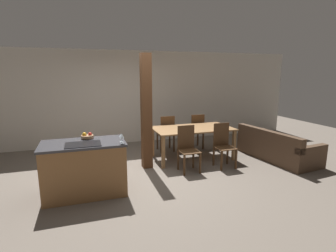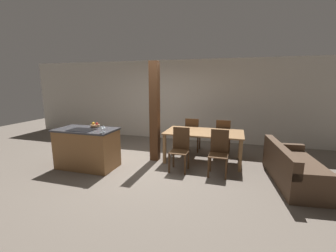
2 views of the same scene
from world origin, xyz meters
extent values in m
plane|color=#665B51|center=(0.00, 0.00, 0.00)|extent=(16.00, 16.00, 0.00)
cube|color=beige|center=(0.00, 2.70, 1.35)|extent=(11.20, 0.08, 2.70)
cube|color=olive|center=(-1.14, -0.53, 0.44)|extent=(1.34, 0.72, 0.88)
cube|color=#38383D|center=(-1.14, -0.53, 0.90)|extent=(1.38, 0.76, 0.04)
cube|color=black|center=(-1.14, -0.67, 0.93)|extent=(0.56, 0.40, 0.01)
cylinder|color=#99704C|center=(-1.06, -0.28, 0.96)|extent=(0.21, 0.21, 0.05)
sphere|color=red|center=(-1.01, -0.28, 1.00)|extent=(0.07, 0.07, 0.07)
sphere|color=gold|center=(-1.11, -0.28, 1.00)|extent=(0.07, 0.07, 0.07)
cylinder|color=silver|center=(-0.53, -0.83, 0.93)|extent=(0.06, 0.06, 0.00)
cylinder|color=silver|center=(-0.53, -0.83, 0.98)|extent=(0.01, 0.01, 0.08)
cone|color=silver|center=(-0.53, -0.83, 1.05)|extent=(0.07, 0.07, 0.06)
cylinder|color=silver|center=(-0.53, -0.74, 0.93)|extent=(0.06, 0.06, 0.00)
cylinder|color=silver|center=(-0.53, -0.74, 0.98)|extent=(0.01, 0.01, 0.08)
cone|color=silver|center=(-0.53, -0.74, 1.05)|extent=(0.07, 0.07, 0.06)
cube|color=olive|center=(1.39, 0.69, 0.75)|extent=(1.90, 1.03, 0.03)
cube|color=olive|center=(0.50, 0.23, 0.37)|extent=(0.07, 0.07, 0.73)
cube|color=olive|center=(2.27, 0.23, 0.37)|extent=(0.07, 0.07, 0.73)
cube|color=olive|center=(0.50, 1.14, 0.37)|extent=(0.07, 0.07, 0.73)
cube|color=olive|center=(2.27, 1.14, 0.37)|extent=(0.07, 0.07, 0.73)
cube|color=#472D19|center=(0.96, -0.13, 0.45)|extent=(0.40, 0.40, 0.02)
cube|color=#472D19|center=(0.96, 0.06, 0.71)|extent=(0.38, 0.02, 0.51)
cube|color=#472D19|center=(0.78, -0.31, 0.22)|extent=(0.04, 0.04, 0.44)
cube|color=#472D19|center=(1.14, -0.31, 0.22)|extent=(0.04, 0.04, 0.44)
cube|color=#472D19|center=(0.78, 0.05, 0.22)|extent=(0.04, 0.04, 0.44)
cube|color=#472D19|center=(1.14, 0.05, 0.22)|extent=(0.04, 0.04, 0.44)
cube|color=#472D19|center=(1.81, -0.13, 0.45)|extent=(0.40, 0.40, 0.02)
cube|color=#472D19|center=(1.81, 0.06, 0.71)|extent=(0.38, 0.02, 0.51)
cube|color=#472D19|center=(1.64, -0.31, 0.22)|extent=(0.04, 0.04, 0.44)
cube|color=#472D19|center=(1.99, -0.31, 0.22)|extent=(0.04, 0.04, 0.44)
cube|color=#472D19|center=(1.64, 0.05, 0.22)|extent=(0.04, 0.04, 0.44)
cube|color=#472D19|center=(1.99, 0.05, 0.22)|extent=(0.04, 0.04, 0.44)
cube|color=#472D19|center=(0.96, 1.50, 0.45)|extent=(0.40, 0.40, 0.02)
cube|color=#472D19|center=(0.96, 1.31, 0.71)|extent=(0.38, 0.02, 0.51)
cube|color=#472D19|center=(1.14, 1.68, 0.22)|extent=(0.04, 0.04, 0.44)
cube|color=#472D19|center=(0.78, 1.68, 0.22)|extent=(0.04, 0.04, 0.44)
cube|color=#472D19|center=(1.14, 1.33, 0.22)|extent=(0.04, 0.04, 0.44)
cube|color=#472D19|center=(0.78, 1.33, 0.22)|extent=(0.04, 0.04, 0.44)
cube|color=#472D19|center=(1.81, 1.50, 0.45)|extent=(0.40, 0.40, 0.02)
cube|color=#472D19|center=(1.81, 1.31, 0.71)|extent=(0.38, 0.02, 0.51)
cube|color=#472D19|center=(1.99, 1.68, 0.22)|extent=(0.04, 0.04, 0.44)
cube|color=#472D19|center=(1.64, 1.68, 0.22)|extent=(0.04, 0.04, 0.44)
cube|color=#472D19|center=(1.99, 1.33, 0.22)|extent=(0.04, 0.04, 0.44)
cube|color=#472D19|center=(1.64, 1.33, 0.22)|extent=(0.04, 0.04, 0.44)
cube|color=#473323|center=(3.35, 0.00, 0.20)|extent=(1.07, 2.02, 0.41)
cube|color=#473323|center=(3.00, -0.04, 0.57)|extent=(0.38, 1.94, 0.33)
cube|color=#473323|center=(3.45, -0.89, 0.27)|extent=(0.87, 0.24, 0.55)
cube|color=#473323|center=(3.25, 0.89, 0.27)|extent=(0.87, 0.24, 0.55)
cube|color=#4C2D19|center=(0.18, 0.43, 1.23)|extent=(0.21, 0.21, 2.47)
camera|label=1|loc=(-1.12, -5.00, 2.06)|focal=28.00mm
camera|label=2|loc=(2.11, -4.77, 1.97)|focal=24.00mm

